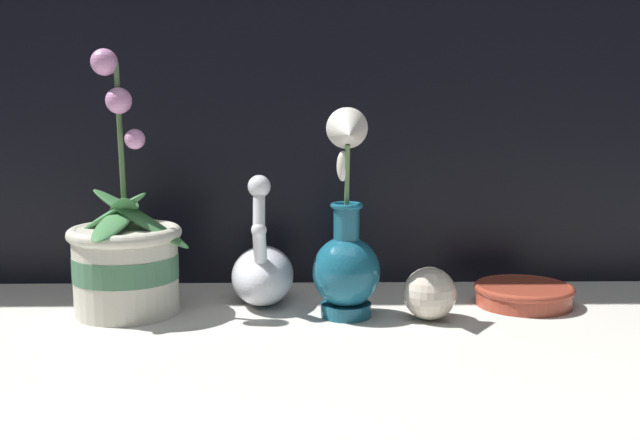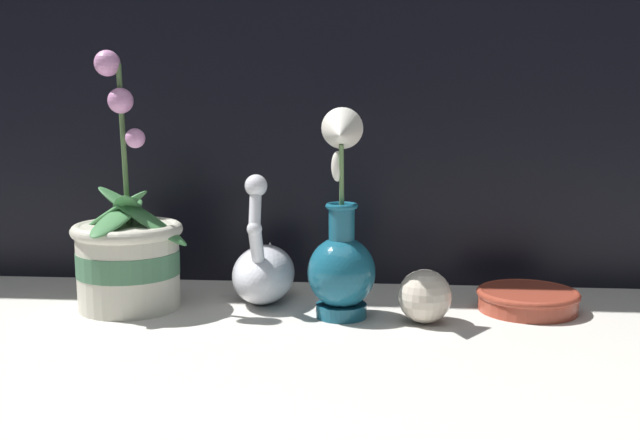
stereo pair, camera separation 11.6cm
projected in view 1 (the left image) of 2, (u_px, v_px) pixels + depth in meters
ground_plane at (335, 330)px, 1.05m from camera, size 2.80×2.80×0.00m
orchid_potted_plant at (125, 258)px, 1.12m from camera, size 0.20×0.20×0.39m
swan_figurine at (263, 271)px, 1.18m from camera, size 0.10×0.18×0.21m
blue_vase at (347, 250)px, 1.10m from camera, size 0.10×0.11×0.31m
glass_sphere at (430, 294)px, 1.10m from camera, size 0.08×0.08×0.08m
amber_dish at (524, 293)px, 1.18m from camera, size 0.16×0.16×0.03m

